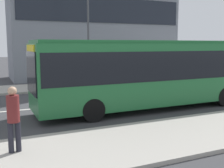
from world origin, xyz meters
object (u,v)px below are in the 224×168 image
object	(u,v)px
city_bus	(153,70)
parked_car_0	(208,75)
pedestrian_near_stop	(13,115)
street_lamp	(88,25)

from	to	relation	value
city_bus	parked_car_0	size ratio (longest dim) A/B	2.45
city_bus	pedestrian_near_stop	distance (m)	7.67
parked_car_0	city_bus	bearing A→B (deg)	-147.22
city_bus	parked_car_0	bearing A→B (deg)	35.17
parked_car_0	street_lamp	world-z (taller)	street_lamp
parked_car_0	street_lamp	distance (m)	10.49
pedestrian_near_stop	city_bus	bearing A→B (deg)	21.48
street_lamp	parked_car_0	bearing A→B (deg)	-8.69
city_bus	street_lamp	bearing A→B (deg)	97.75
pedestrian_near_stop	parked_car_0	bearing A→B (deg)	24.59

